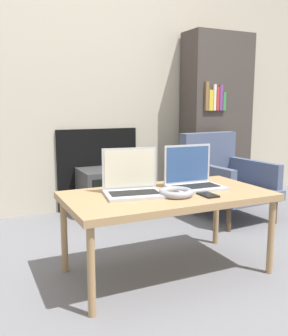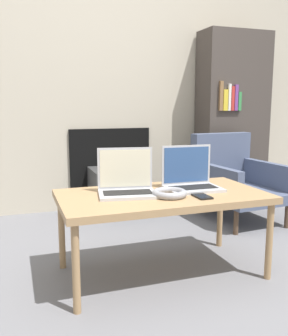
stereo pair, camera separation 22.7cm
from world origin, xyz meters
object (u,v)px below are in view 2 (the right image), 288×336
object	(u,v)px
laptop_left	(127,183)
headphones	(169,193)
tv	(117,191)
phone	(201,196)
laptop_right	(190,179)
armchair	(234,177)

from	to	relation	value
laptop_left	headphones	world-z (taller)	laptop_left
laptop_left	tv	world-z (taller)	laptop_left
laptop_left	phone	distance (m)	0.39
laptop_right	tv	xyz separation A→B (m)	(-0.12, 1.18, -0.32)
phone	armchair	xyz separation A→B (m)	(0.80, 0.93, -0.12)
laptop_right	laptop_left	bearing A→B (deg)	-178.00
phone	tv	bearing A→B (deg)	93.45
phone	armchair	bearing A→B (deg)	49.28
laptop_right	phone	bearing A→B (deg)	-98.27
laptop_left	tv	distance (m)	1.25
laptop_left	phone	xyz separation A→B (m)	(0.34, -0.19, -0.05)
tv	armchair	bearing A→B (deg)	-26.58
laptop_right	tv	world-z (taller)	laptop_right
laptop_right	tv	distance (m)	1.23
headphones	armchair	distance (m)	1.30
laptop_right	phone	world-z (taller)	laptop_right
laptop_left	armchair	distance (m)	1.37
laptop_left	phone	size ratio (longest dim) A/B	2.21
laptop_right	phone	xyz separation A→B (m)	(-0.03, -0.19, -0.05)
laptop_right	headphones	xyz separation A→B (m)	(-0.19, -0.13, -0.04)
laptop_right	tv	size ratio (longest dim) A/B	0.71
phone	armchair	world-z (taller)	armchair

